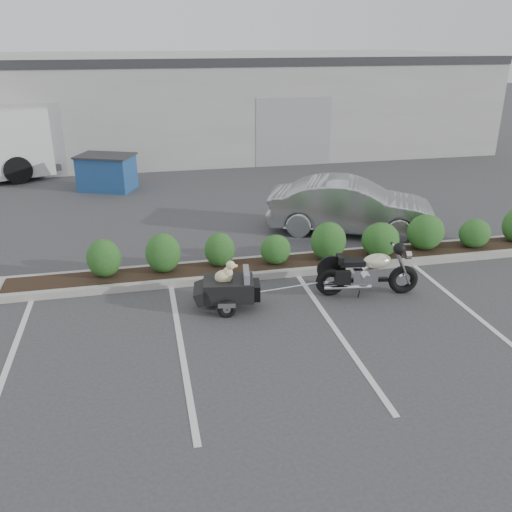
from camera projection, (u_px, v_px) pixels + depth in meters
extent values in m
plane|color=#38383A|center=(261.00, 321.00, 9.79)|extent=(90.00, 90.00, 0.00)
cube|color=#9E9E93|center=(284.00, 265.00, 11.95)|extent=(12.00, 1.00, 0.15)
cube|color=#9EA099|center=(178.00, 101.00, 24.40)|extent=(26.00, 10.00, 4.00)
torus|color=black|center=(331.00, 282.00, 10.65)|extent=(0.61, 0.24, 0.59)
torus|color=black|center=(403.00, 280.00, 10.74)|extent=(0.61, 0.24, 0.59)
cylinder|color=silver|center=(331.00, 282.00, 10.65)|extent=(0.26, 0.14, 0.25)
cylinder|color=silver|center=(403.00, 280.00, 10.74)|extent=(0.22, 0.12, 0.21)
cylinder|color=silver|center=(403.00, 266.00, 10.53)|extent=(0.38, 0.10, 0.78)
cylinder|color=silver|center=(400.00, 263.00, 10.69)|extent=(0.38, 0.10, 0.78)
cylinder|color=silver|center=(396.00, 249.00, 10.48)|extent=(0.12, 0.62, 0.03)
cylinder|color=silver|center=(408.00, 255.00, 10.54)|extent=(0.13, 0.17, 0.16)
sphere|color=black|center=(399.00, 249.00, 10.19)|extent=(0.26, 0.26, 0.23)
cube|color=silver|center=(364.00, 275.00, 10.64)|extent=(0.52, 0.37, 0.30)
cube|color=black|center=(368.00, 280.00, 10.69)|extent=(0.80, 0.20, 0.07)
ellipsoid|color=beige|center=(377.00, 261.00, 10.55)|extent=(0.63, 0.41, 0.29)
cube|color=black|center=(352.00, 262.00, 10.52)|extent=(0.52, 0.33, 0.11)
cube|color=black|center=(340.00, 259.00, 10.48)|extent=(0.14, 0.28, 0.14)
cylinder|color=silver|center=(348.00, 287.00, 10.55)|extent=(0.93, 0.22, 0.08)
cylinder|color=silver|center=(344.00, 281.00, 10.84)|extent=(0.93, 0.22, 0.08)
cube|color=black|center=(343.00, 278.00, 10.36)|extent=(0.32, 0.17, 0.27)
cube|color=black|center=(229.00, 289.00, 10.11)|extent=(1.01, 0.77, 0.37)
cube|color=slate|center=(246.00, 276.00, 10.04)|extent=(0.19, 0.56, 0.27)
cube|color=slate|center=(231.00, 284.00, 10.08)|extent=(0.69, 0.63, 0.04)
cube|color=black|center=(203.00, 292.00, 10.11)|extent=(0.42, 0.68, 0.32)
cube|color=black|center=(255.00, 290.00, 10.16)|extent=(0.24, 0.46, 0.30)
torus|color=black|center=(227.00, 309.00, 9.86)|extent=(0.36, 0.15, 0.34)
torus|color=black|center=(226.00, 291.00, 10.54)|extent=(0.36, 0.15, 0.34)
cube|color=silver|center=(227.00, 305.00, 9.78)|extent=(0.32, 0.12, 0.09)
cube|color=silver|center=(226.00, 286.00, 10.54)|extent=(0.32, 0.12, 0.09)
cylinder|color=black|center=(226.00, 300.00, 10.20)|extent=(0.15, 0.79, 0.04)
cylinder|color=silver|center=(266.00, 293.00, 10.20)|extent=(0.53, 0.11, 0.03)
ellipsoid|color=beige|center=(224.00, 277.00, 10.00)|extent=(0.36, 0.27, 0.27)
ellipsoid|color=beige|center=(228.00, 273.00, 9.98)|extent=(0.22, 0.21, 0.24)
sphere|color=beige|center=(231.00, 265.00, 9.92)|extent=(0.19, 0.19, 0.17)
ellipsoid|color=beige|center=(235.00, 266.00, 9.93)|extent=(0.13, 0.09, 0.06)
sphere|color=black|center=(238.00, 266.00, 9.94)|extent=(0.04, 0.04, 0.03)
ellipsoid|color=beige|center=(229.00, 265.00, 9.87)|extent=(0.05, 0.04, 0.09)
ellipsoid|color=beige|center=(229.00, 263.00, 9.96)|extent=(0.05, 0.04, 0.09)
cylinder|color=beige|center=(229.00, 283.00, 9.99)|extent=(0.04, 0.04, 0.11)
cylinder|color=beige|center=(229.00, 280.00, 10.09)|extent=(0.04, 0.04, 0.11)
imported|color=#A7A8AE|center=(351.00, 206.00, 13.94)|extent=(4.45, 2.99, 1.39)
cube|color=navy|center=(107.00, 173.00, 17.85)|extent=(1.98, 1.68, 1.12)
cube|color=#2D2D30|center=(105.00, 156.00, 17.63)|extent=(2.10, 1.80, 0.06)
cube|color=silver|center=(14.00, 140.00, 19.31)|extent=(2.81, 2.99, 2.30)
cube|color=black|center=(15.00, 149.00, 19.43)|extent=(0.78, 1.89, 1.05)
cylinder|color=black|center=(18.00, 170.00, 18.63)|extent=(0.98, 0.61, 0.94)
cylinder|color=black|center=(5.00, 158.00, 20.41)|extent=(0.98, 0.61, 0.94)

